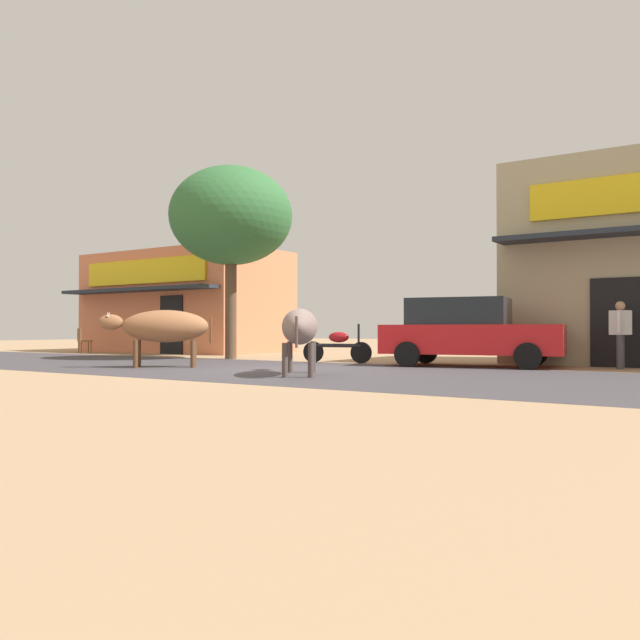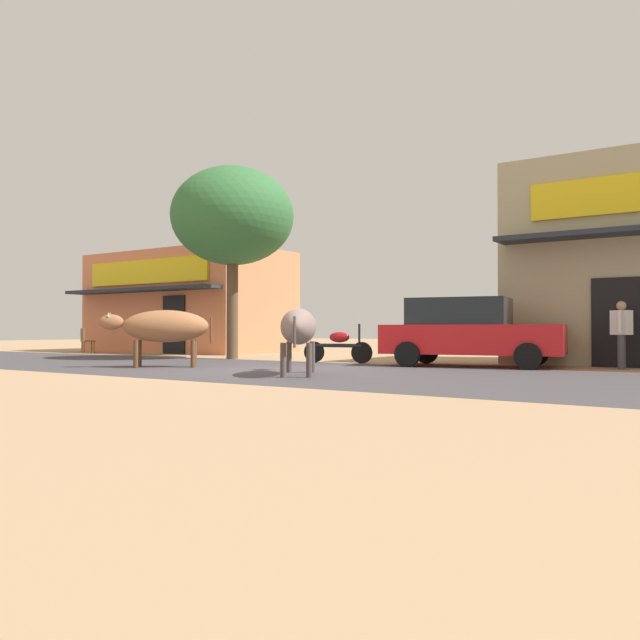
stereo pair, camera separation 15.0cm
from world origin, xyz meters
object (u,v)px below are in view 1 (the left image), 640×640
parked_motorcycle (338,346)px  cow_near_brown (163,327)px  roadside_tree (231,217)px  pedestrian_by_shop (620,330)px  parked_hatchback_car (468,331)px  cafe_chair_near_tree (83,339)px  cow_far_dark (300,327)px

parked_motorcycle → cow_near_brown: (-2.38, -3.92, 0.49)m
roadside_tree → pedestrian_by_shop: size_ratio=3.79×
roadside_tree → parked_hatchback_car: size_ratio=1.30×
parked_hatchback_car → pedestrian_by_shop: (3.26, 0.77, 0.04)m
roadside_tree → parked_hatchback_car: 8.07m
roadside_tree → cow_near_brown: roadside_tree is taller
cow_near_brown → pedestrian_by_shop: size_ratio=1.47×
cafe_chair_near_tree → parked_motorcycle: bearing=-3.2°
roadside_tree → cow_far_dark: 7.83m
pedestrian_by_shop → roadside_tree: bearing=-174.2°
parked_motorcycle → pedestrian_by_shop: (6.66, 1.25, 0.43)m
roadside_tree → cafe_chair_near_tree: bearing=176.5°
cow_far_dark → cafe_chair_near_tree: cow_far_dark is taller
cow_near_brown → cafe_chair_near_tree: 10.23m
roadside_tree → parked_motorcycle: bearing=-2.6°
roadside_tree → pedestrian_by_shop: 11.13m
cow_far_dark → roadside_tree: bearing=142.2°
roadside_tree → cow_far_dark: roadside_tree is taller
parked_hatchback_car → cow_near_brown: bearing=-142.8°
cow_near_brown → parked_hatchback_car: bearing=37.2°
parked_motorcycle → parked_hatchback_car: bearing=7.9°
roadside_tree → parked_hatchback_car: roadside_tree is taller
pedestrian_by_shop → cow_far_dark: bearing=-132.5°
roadside_tree → parked_motorcycle: size_ratio=3.09×
roadside_tree → cow_near_brown: size_ratio=2.57×
parked_hatchback_car → pedestrian_by_shop: size_ratio=2.93×
parked_hatchback_car → cow_far_dark: 4.93m
cow_near_brown → pedestrian_by_shop: 10.42m
cow_far_dark → cow_near_brown: bearing=176.7°
roadside_tree → parked_motorcycle: roadside_tree is taller
pedestrian_by_shop → cafe_chair_near_tree: pedestrian_by_shop is taller
cow_near_brown → cow_far_dark: size_ratio=0.90×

